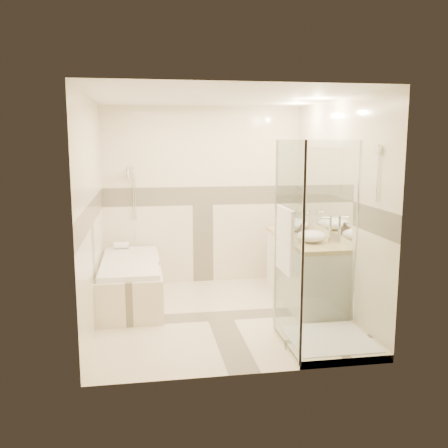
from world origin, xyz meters
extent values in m
cube|color=beige|center=(0.00, 0.00, -0.01)|extent=(2.80, 3.00, 0.01)
cube|color=white|center=(0.00, 0.00, 2.50)|extent=(2.80, 3.00, 0.01)
cube|color=beige|center=(0.00, 1.50, 1.25)|extent=(2.80, 0.01, 2.50)
cube|color=beige|center=(0.00, -1.50, 1.25)|extent=(2.80, 0.01, 2.50)
cube|color=beige|center=(-1.40, 0.00, 1.25)|extent=(0.01, 3.00, 2.50)
cube|color=beige|center=(1.40, 0.00, 1.25)|extent=(0.01, 3.00, 2.50)
cube|color=white|center=(1.39, 0.30, 1.45)|extent=(0.01, 1.60, 1.00)
cylinder|color=silver|center=(-0.97, 1.47, 1.35)|extent=(0.02, 0.02, 0.70)
cube|color=beige|center=(-1.02, 0.65, 0.25)|extent=(0.75, 1.70, 0.50)
cube|color=white|center=(-1.02, 0.65, 0.53)|extent=(0.69, 1.60, 0.06)
ellipsoid|color=white|center=(-1.02, 0.65, 0.48)|extent=(0.56, 1.40, 0.16)
cube|color=silver|center=(1.12, 0.30, 0.40)|extent=(0.55, 1.60, 0.80)
cylinder|color=silver|center=(0.83, -0.10, 0.55)|extent=(0.01, 0.24, 0.01)
cylinder|color=silver|center=(0.83, 0.70, 0.55)|extent=(0.01, 0.24, 0.01)
cube|color=tan|center=(1.12, 0.30, 0.83)|extent=(0.57, 1.62, 0.05)
cube|color=beige|center=(0.95, -1.05, 0.04)|extent=(0.90, 0.90, 0.08)
cube|color=white|center=(0.95, -1.05, 0.09)|extent=(0.80, 0.80, 0.01)
cube|color=white|center=(0.51, -1.05, 1.04)|extent=(0.01, 0.90, 2.00)
cube|color=white|center=(0.95, -0.61, 1.04)|extent=(0.90, 0.01, 2.00)
cylinder|color=silver|center=(0.50, -1.50, 1.04)|extent=(0.03, 0.03, 2.00)
cylinder|color=silver|center=(0.50, -0.60, 1.04)|extent=(0.03, 0.03, 2.00)
cylinder|color=silver|center=(1.40, -0.60, 1.04)|extent=(0.03, 0.03, 2.00)
cylinder|color=silver|center=(1.36, -1.05, 1.95)|extent=(0.03, 0.10, 0.10)
cylinder|color=silver|center=(0.47, -1.05, 1.40)|extent=(0.02, 0.60, 0.02)
cube|color=white|center=(0.47, -1.05, 1.10)|extent=(0.04, 0.48, 0.62)
ellipsoid|color=white|center=(1.10, 0.76, 0.93)|extent=(0.42, 0.42, 0.17)
ellipsoid|color=white|center=(1.10, -0.01, 0.92)|extent=(0.35, 0.35, 0.14)
cylinder|color=silver|center=(1.33, 0.76, 0.98)|extent=(0.03, 0.03, 0.25)
cylinder|color=silver|center=(1.28, 0.76, 1.09)|extent=(0.09, 0.02, 0.02)
cylinder|color=silver|center=(1.33, -0.01, 1.00)|extent=(0.03, 0.03, 0.30)
cylinder|color=silver|center=(1.28, -0.01, 1.13)|extent=(0.11, 0.03, 0.03)
imported|color=black|center=(1.10, 0.32, 0.93)|extent=(0.09, 0.09, 0.16)
imported|color=black|center=(1.10, 0.38, 0.93)|extent=(0.14, 0.14, 0.15)
cube|color=white|center=(1.10, 1.01, 0.89)|extent=(0.16, 0.24, 0.07)
cylinder|color=white|center=(-1.15, 1.33, 0.60)|extent=(0.20, 0.09, 0.09)
camera|label=1|loc=(-0.85, -5.52, 2.04)|focal=40.00mm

